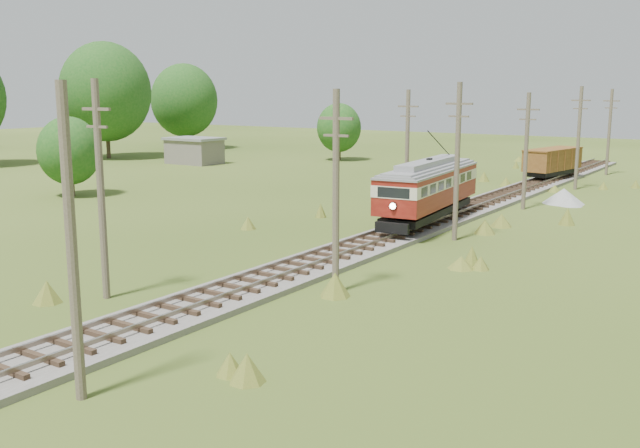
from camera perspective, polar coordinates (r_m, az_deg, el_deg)
The scene contains 17 objects.
railbed_main at distance 45.89m, azimuth 8.51°, elevation 0.05°, with size 3.60×96.00×0.57m.
streetcar at distance 45.69m, azimuth 8.69°, elevation 3.05°, with size 4.03×12.26×5.55m.
gondola at distance 71.50m, azimuth 18.11°, elevation 4.83°, with size 3.75×8.05×2.57m.
gravel_pile at distance 57.46m, azimuth 18.99°, elevation 2.07°, with size 3.23×3.42×1.17m.
utility_pole_r_1 at distance 20.35m, azimuth -19.26°, elevation -1.66°, with size 0.30×0.30×8.80m.
utility_pole_r_2 at distance 29.76m, azimuth 1.28°, elevation 2.71°, with size 1.60×0.30×8.60m.
utility_pole_r_3 at distance 41.28m, azimuth 10.92°, elevation 5.02°, with size 1.60×0.30×9.00m.
utility_pole_r_4 at distance 53.54m, azimuth 16.16°, elevation 5.71°, with size 1.60×0.30×8.40m.
utility_pole_r_5 at distance 65.91m, azimuth 19.98°, elevation 6.56°, with size 1.60×0.30×8.90m.
utility_pole_r_6 at distance 78.63m, azimuth 22.13°, elevation 6.90°, with size 1.60×0.30×8.70m.
utility_pole_l_a at distance 30.24m, azimuth -17.14°, elevation 2.75°, with size 1.60×0.30×9.00m.
utility_pole_l_b at distance 52.65m, azimuth 6.99°, elevation 6.08°, with size 1.60×0.30×8.60m.
tree_left_4 at distance 95.13m, azimuth -16.80°, elevation 10.09°, with size 11.34×11.34×14.61m.
tree_left_5 at distance 107.48m, azimuth -10.80°, elevation 9.69°, with size 9.66×9.66×12.44m.
tree_mid_a at distance 88.58m, azimuth 1.52°, elevation 7.71°, with size 5.46×5.46×7.03m.
tree_mid_c at distance 61.59m, azimuth -19.43°, elevation 5.54°, with size 5.04×5.04×6.49m.
shed at distance 85.85m, azimuth -10.02°, elevation 5.82°, with size 6.40×4.40×3.10m.
Camera 1 is at (19.08, -6.90, 8.52)m, focal length 40.00 mm.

